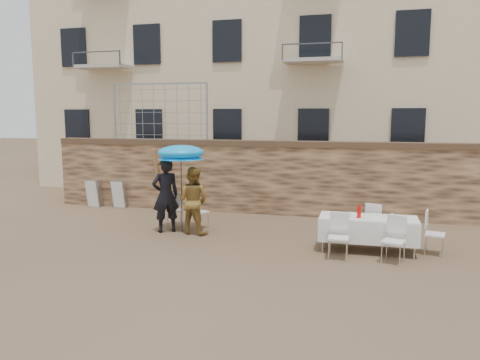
% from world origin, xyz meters
% --- Properties ---
extents(ground, '(80.00, 80.00, 0.00)m').
position_xyz_m(ground, '(0.00, 0.00, 0.00)').
color(ground, brown).
rests_on(ground, ground).
extents(stone_wall, '(13.00, 0.50, 2.20)m').
position_xyz_m(stone_wall, '(0.00, 5.00, 1.10)').
color(stone_wall, brown).
rests_on(stone_wall, ground).
extents(apartment_building, '(20.00, 8.00, 15.00)m').
position_xyz_m(apartment_building, '(0.00, 12.00, 7.50)').
color(apartment_building, beige).
rests_on(apartment_building, ground).
extents(chain_link_fence, '(3.20, 0.06, 1.80)m').
position_xyz_m(chain_link_fence, '(-3.00, 5.00, 3.10)').
color(chain_link_fence, gray).
rests_on(chain_link_fence, stone_wall).
extents(man_suit, '(0.83, 0.79, 1.92)m').
position_xyz_m(man_suit, '(-1.54, 2.02, 0.96)').
color(man_suit, black).
rests_on(man_suit, ground).
extents(woman_dress, '(0.93, 0.78, 1.71)m').
position_xyz_m(woman_dress, '(-0.79, 2.02, 0.86)').
color(woman_dress, '#B68637').
rests_on(woman_dress, ground).
extents(umbrella, '(1.23, 1.23, 2.12)m').
position_xyz_m(umbrella, '(-1.14, 2.12, 2.00)').
color(umbrella, '#3F3F44').
rests_on(umbrella, ground).
extents(couple_chair_left, '(0.64, 0.64, 0.96)m').
position_xyz_m(couple_chair_left, '(-1.54, 2.57, 0.48)').
color(couple_chair_left, white).
rests_on(couple_chair_left, ground).
extents(couple_chair_right, '(0.64, 0.64, 0.96)m').
position_xyz_m(couple_chair_right, '(-0.84, 2.57, 0.48)').
color(couple_chair_right, white).
rests_on(couple_chair_right, ground).
extents(banquet_table, '(2.10, 0.85, 0.78)m').
position_xyz_m(banquet_table, '(3.51, 1.52, 0.73)').
color(banquet_table, white).
rests_on(banquet_table, ground).
extents(soda_bottle, '(0.09, 0.09, 0.26)m').
position_xyz_m(soda_bottle, '(3.31, 1.37, 0.91)').
color(soda_bottle, red).
rests_on(soda_bottle, banquet_table).
extents(table_chair_front_left, '(0.49, 0.49, 0.96)m').
position_xyz_m(table_chair_front_left, '(2.91, 0.77, 0.48)').
color(table_chair_front_left, white).
rests_on(table_chair_front_left, ground).
extents(table_chair_front_right, '(0.61, 0.61, 0.96)m').
position_xyz_m(table_chair_front_right, '(4.01, 0.77, 0.48)').
color(table_chair_front_right, white).
rests_on(table_chair_front_right, ground).
extents(table_chair_back, '(0.64, 0.64, 0.96)m').
position_xyz_m(table_chair_back, '(3.71, 2.32, 0.48)').
color(table_chair_back, white).
rests_on(table_chair_back, ground).
extents(table_chair_side, '(0.57, 0.57, 0.96)m').
position_xyz_m(table_chair_side, '(4.91, 1.62, 0.48)').
color(table_chair_side, white).
rests_on(table_chair_side, ground).
extents(chair_stack_left, '(0.46, 0.40, 0.92)m').
position_xyz_m(chair_stack_left, '(-5.19, 4.64, 0.46)').
color(chair_stack_left, white).
rests_on(chair_stack_left, ground).
extents(chair_stack_right, '(0.46, 0.32, 0.92)m').
position_xyz_m(chair_stack_right, '(-4.29, 4.64, 0.46)').
color(chair_stack_right, white).
rests_on(chair_stack_right, ground).
extents(wood_planks, '(0.70, 0.20, 2.00)m').
position_xyz_m(wood_planks, '(-2.69, 4.71, 1.00)').
color(wood_planks, '#A37749').
rests_on(wood_planks, ground).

